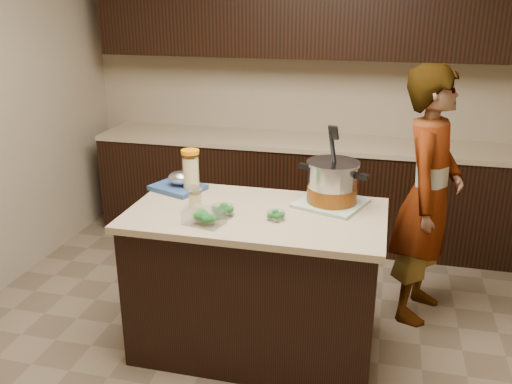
# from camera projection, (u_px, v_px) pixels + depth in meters

# --- Properties ---
(ground_plane) EXTENTS (4.00, 4.00, 0.00)m
(ground_plane) POSITION_uv_depth(u_px,v_px,m) (256.00, 345.00, 3.39)
(ground_plane) COLOR brown
(ground_plane) RESTS_ON ground
(room_shell) EXTENTS (4.04, 4.04, 2.72)m
(room_shell) POSITION_uv_depth(u_px,v_px,m) (256.00, 66.00, 2.80)
(room_shell) COLOR tan
(room_shell) RESTS_ON ground
(back_cabinets) EXTENTS (3.60, 0.63, 2.33)m
(back_cabinets) POSITION_uv_depth(u_px,v_px,m) (304.00, 134.00, 4.66)
(back_cabinets) COLOR black
(back_cabinets) RESTS_ON ground
(island) EXTENTS (1.46, 0.81, 0.90)m
(island) POSITION_uv_depth(u_px,v_px,m) (256.00, 281.00, 3.23)
(island) COLOR black
(island) RESTS_ON ground
(dish_towel) EXTENTS (0.46, 0.46, 0.02)m
(dish_towel) POSITION_uv_depth(u_px,v_px,m) (331.00, 203.00, 3.19)
(dish_towel) COLOR #527A57
(dish_towel) RESTS_ON island
(stock_pot) EXTENTS (0.42, 0.39, 0.44)m
(stock_pot) POSITION_uv_depth(u_px,v_px,m) (332.00, 185.00, 3.15)
(stock_pot) COLOR #B7B7BC
(stock_pot) RESTS_ON dish_towel
(lemonade_pitcher) EXTENTS (0.14, 0.14, 0.27)m
(lemonade_pitcher) POSITION_uv_depth(u_px,v_px,m) (191.00, 173.00, 3.35)
(lemonade_pitcher) COLOR #D6C482
(lemonade_pitcher) RESTS_ON island
(mason_jar) EXTENTS (0.10, 0.10, 0.14)m
(mason_jar) POSITION_uv_depth(u_px,v_px,m) (195.00, 198.00, 3.11)
(mason_jar) COLOR #D6C482
(mason_jar) RESTS_ON island
(broccoli_tub_left) EXTENTS (0.15, 0.15, 0.06)m
(broccoli_tub_left) POSITION_uv_depth(u_px,v_px,m) (223.00, 211.00, 3.02)
(broccoli_tub_left) COLOR silver
(broccoli_tub_left) RESTS_ON island
(broccoli_tub_right) EXTENTS (0.11, 0.11, 0.05)m
(broccoli_tub_right) POSITION_uv_depth(u_px,v_px,m) (276.00, 216.00, 2.96)
(broccoli_tub_right) COLOR silver
(broccoli_tub_right) RESTS_ON island
(broccoli_tub_rect) EXTENTS (0.23, 0.19, 0.07)m
(broccoli_tub_rect) POSITION_uv_depth(u_px,v_px,m) (204.00, 218.00, 2.91)
(broccoli_tub_rect) COLOR silver
(broccoli_tub_rect) RESTS_ON island
(blue_tray) EXTENTS (0.37, 0.34, 0.12)m
(blue_tray) POSITION_uv_depth(u_px,v_px,m) (179.00, 184.00, 3.42)
(blue_tray) COLOR navy
(blue_tray) RESTS_ON island
(person) EXTENTS (0.55, 0.70, 1.68)m
(person) POSITION_uv_depth(u_px,v_px,m) (428.00, 197.00, 3.48)
(person) COLOR gray
(person) RESTS_ON ground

